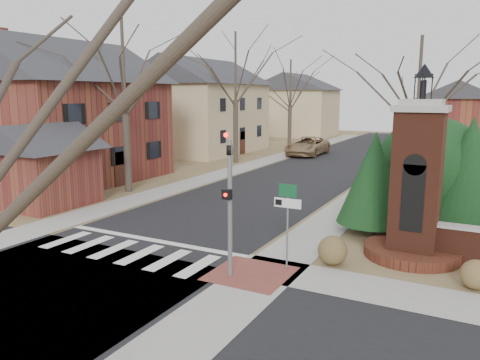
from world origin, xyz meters
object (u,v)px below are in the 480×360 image
Objects in this scene: brick_gate_monument at (416,195)px; distant_car at (401,141)px; traffic_signal_pole at (229,194)px; sign_post at (287,209)px; pickup_truck at (308,146)px.

distant_car is at bearing 99.58° from brick_gate_monument.
traffic_signal_pole is 37.65m from distant_car.
sign_post is at bearing 92.92° from distant_car.
brick_gate_monument is 1.08× the size of pickup_truck.
traffic_signal_pole is at bearing -75.53° from pickup_truck.
brick_gate_monument is at bearing 41.42° from sign_post.
traffic_signal_pole is at bearing -132.43° from sign_post.
sign_post reaches higher than distant_car.
traffic_signal_pole is 1.64× the size of sign_post.
brick_gate_monument is (4.70, 4.42, -0.42)m from traffic_signal_pole.
brick_gate_monument is 27.21m from pickup_truck.
traffic_signal_pole is 6.47m from brick_gate_monument.
sign_post is 0.46× the size of pickup_truck.
sign_post is 36.27m from distant_car.
traffic_signal_pole is 2.02m from sign_post.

